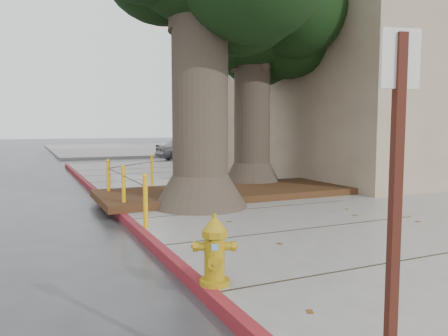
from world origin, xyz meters
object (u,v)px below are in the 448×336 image
Objects in this scene: fire_hydrant at (215,251)px; car_silver at (188,149)px; signpost at (395,213)px; car_red at (248,147)px.

car_silver is (6.71, 19.40, 0.10)m from fire_hydrant.
car_silver is (6.76, 21.95, -0.78)m from signpost.
car_silver is at bearing 91.39° from car_red.
fire_hydrant is at bearing 150.26° from car_red.
signpost is (-0.05, -2.55, 0.88)m from fire_hydrant.
fire_hydrant is 2.70m from signpost.
fire_hydrant is at bearing 159.07° from car_silver.
signpost is at bearing -68.59° from fire_hydrant.
signpost reaches higher than car_silver.
fire_hydrant is 0.19× the size of car_red.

